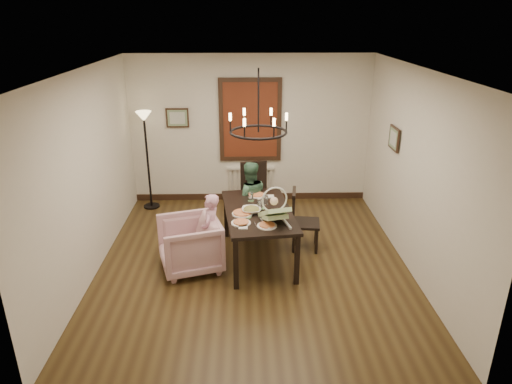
{
  "coord_description": "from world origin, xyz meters",
  "views": [
    {
      "loc": [
        -0.11,
        -5.92,
        3.47
      ],
      "look_at": [
        0.05,
        0.21,
        1.05
      ],
      "focal_mm": 32.0,
      "sensor_mm": 36.0,
      "label": 1
    }
  ],
  "objects_px": {
    "armchair": "(190,244)",
    "baby_bouncer": "(275,211)",
    "elderly_woman": "(211,237)",
    "drinking_glass": "(260,205)",
    "dining_table": "(258,215)",
    "seated_man": "(249,206)",
    "chair_right": "(306,220)",
    "chair_far": "(257,194)",
    "floor_lamp": "(148,162)"
  },
  "relations": [
    {
      "from": "elderly_woman",
      "to": "drinking_glass",
      "type": "bearing_deg",
      "value": 120.63
    },
    {
      "from": "armchair",
      "to": "seated_man",
      "type": "xyz_separation_m",
      "value": [
        0.86,
        1.04,
        0.15
      ]
    },
    {
      "from": "armchair",
      "to": "dining_table",
      "type": "bearing_deg",
      "value": 88.9
    },
    {
      "from": "chair_right",
      "to": "armchair",
      "type": "distance_m",
      "value": 1.83
    },
    {
      "from": "armchair",
      "to": "baby_bouncer",
      "type": "relative_size",
      "value": 1.6
    },
    {
      "from": "dining_table",
      "to": "elderly_woman",
      "type": "xyz_separation_m",
      "value": [
        -0.69,
        -0.22,
        -0.24
      ]
    },
    {
      "from": "chair_right",
      "to": "elderly_woman",
      "type": "xyz_separation_m",
      "value": [
        -1.43,
        -0.51,
        -0.02
      ]
    },
    {
      "from": "drinking_glass",
      "to": "baby_bouncer",
      "type": "bearing_deg",
      "value": -67.35
    },
    {
      "from": "armchair",
      "to": "floor_lamp",
      "type": "xyz_separation_m",
      "value": [
        -0.99,
        2.27,
        0.52
      ]
    },
    {
      "from": "dining_table",
      "to": "armchair",
      "type": "xyz_separation_m",
      "value": [
        -0.99,
        -0.28,
        -0.32
      ]
    },
    {
      "from": "chair_right",
      "to": "seated_man",
      "type": "relative_size",
      "value": 0.91
    },
    {
      "from": "baby_bouncer",
      "to": "floor_lamp",
      "type": "height_order",
      "value": "floor_lamp"
    },
    {
      "from": "chair_far",
      "to": "elderly_woman",
      "type": "distance_m",
      "value": 1.64
    },
    {
      "from": "floor_lamp",
      "to": "chair_far",
      "type": "bearing_deg",
      "value": -20.15
    },
    {
      "from": "chair_right",
      "to": "elderly_woman",
      "type": "height_order",
      "value": "chair_right"
    },
    {
      "from": "baby_bouncer",
      "to": "drinking_glass",
      "type": "bearing_deg",
      "value": 98.19
    },
    {
      "from": "baby_bouncer",
      "to": "drinking_glass",
      "type": "height_order",
      "value": "baby_bouncer"
    },
    {
      "from": "seated_man",
      "to": "drinking_glass",
      "type": "height_order",
      "value": "seated_man"
    },
    {
      "from": "seated_man",
      "to": "drinking_glass",
      "type": "bearing_deg",
      "value": 89.91
    },
    {
      "from": "armchair",
      "to": "floor_lamp",
      "type": "height_order",
      "value": "floor_lamp"
    },
    {
      "from": "armchair",
      "to": "floor_lamp",
      "type": "distance_m",
      "value": 2.53
    },
    {
      "from": "chair_right",
      "to": "armchair",
      "type": "relative_size",
      "value": 1.14
    },
    {
      "from": "baby_bouncer",
      "to": "floor_lamp",
      "type": "distance_m",
      "value": 3.26
    },
    {
      "from": "chair_right",
      "to": "armchair",
      "type": "bearing_deg",
      "value": 115.56
    },
    {
      "from": "seated_man",
      "to": "dining_table",
      "type": "bearing_deg",
      "value": 87.93
    },
    {
      "from": "armchair",
      "to": "floor_lamp",
      "type": "bearing_deg",
      "value": -173.21
    },
    {
      "from": "chair_far",
      "to": "dining_table",
      "type": "bearing_deg",
      "value": -104.98
    },
    {
      "from": "chair_far",
      "to": "floor_lamp",
      "type": "height_order",
      "value": "floor_lamp"
    },
    {
      "from": "armchair",
      "to": "elderly_woman",
      "type": "distance_m",
      "value": 0.31
    },
    {
      "from": "dining_table",
      "to": "baby_bouncer",
      "type": "relative_size",
      "value": 3.36
    },
    {
      "from": "armchair",
      "to": "elderly_woman",
      "type": "relative_size",
      "value": 0.91
    },
    {
      "from": "armchair",
      "to": "elderly_woman",
      "type": "height_order",
      "value": "elderly_woman"
    },
    {
      "from": "armchair",
      "to": "baby_bouncer",
      "type": "distance_m",
      "value": 1.33
    },
    {
      "from": "dining_table",
      "to": "chair_far",
      "type": "bearing_deg",
      "value": 82.59
    },
    {
      "from": "dining_table",
      "to": "seated_man",
      "type": "height_order",
      "value": "seated_man"
    },
    {
      "from": "drinking_glass",
      "to": "floor_lamp",
      "type": "bearing_deg",
      "value": 135.34
    },
    {
      "from": "dining_table",
      "to": "elderly_woman",
      "type": "relative_size",
      "value": 1.91
    },
    {
      "from": "chair_right",
      "to": "dining_table",
      "type": "bearing_deg",
      "value": 118.75
    },
    {
      "from": "elderly_woman",
      "to": "armchair",
      "type": "bearing_deg",
      "value": -66.04
    },
    {
      "from": "chair_far",
      "to": "armchair",
      "type": "distance_m",
      "value": 1.84
    },
    {
      "from": "seated_man",
      "to": "drinking_glass",
      "type": "relative_size",
      "value": 7.11
    },
    {
      "from": "dining_table",
      "to": "chair_far",
      "type": "relative_size",
      "value": 1.65
    },
    {
      "from": "dining_table",
      "to": "chair_right",
      "type": "xyz_separation_m",
      "value": [
        0.74,
        0.29,
        -0.22
      ]
    },
    {
      "from": "chair_far",
      "to": "floor_lamp",
      "type": "distance_m",
      "value": 2.16
    },
    {
      "from": "baby_bouncer",
      "to": "floor_lamp",
      "type": "relative_size",
      "value": 0.29
    },
    {
      "from": "elderly_woman",
      "to": "floor_lamp",
      "type": "bearing_deg",
      "value": -136.93
    },
    {
      "from": "chair_right",
      "to": "floor_lamp",
      "type": "bearing_deg",
      "value": 65.39
    },
    {
      "from": "baby_bouncer",
      "to": "floor_lamp",
      "type": "bearing_deg",
      "value": 117.66
    },
    {
      "from": "elderly_woman",
      "to": "drinking_glass",
      "type": "height_order",
      "value": "drinking_glass"
    },
    {
      "from": "dining_table",
      "to": "elderly_woman",
      "type": "bearing_deg",
      "value": -169.0
    }
  ]
}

